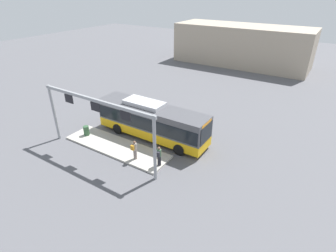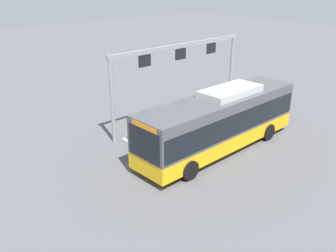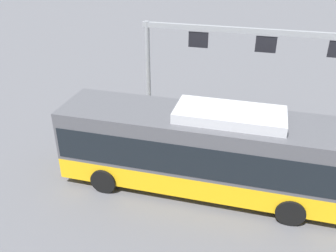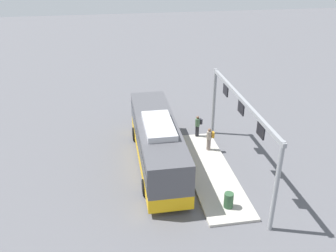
% 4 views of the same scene
% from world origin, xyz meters
% --- Properties ---
extents(ground_plane, '(120.00, 120.00, 0.00)m').
position_xyz_m(ground_plane, '(0.00, 0.00, 0.00)').
color(ground_plane, '#56565B').
extents(platform_curb, '(10.00, 2.80, 0.16)m').
position_xyz_m(platform_curb, '(-1.58, -3.21, 0.08)').
color(platform_curb, '#B2ADA3').
rests_on(platform_curb, ground).
extents(bus_main, '(10.85, 2.73, 3.46)m').
position_xyz_m(bus_main, '(-0.01, -0.00, 1.81)').
color(bus_main, '#EAAD14').
rests_on(bus_main, ground).
extents(person_boarding, '(0.44, 0.58, 1.67)m').
position_xyz_m(person_boarding, '(3.16, -3.52, 1.05)').
color(person_boarding, black).
rests_on(person_boarding, platform_curb).
extents(person_waiting_near, '(0.36, 0.54, 1.67)m').
position_xyz_m(person_waiting_near, '(1.02, -3.84, 1.05)').
color(person_waiting_near, slate).
rests_on(person_waiting_near, platform_curb).
extents(platform_sign_gantry, '(11.31, 0.24, 5.20)m').
position_xyz_m(platform_sign_gantry, '(-1.72, -4.85, 3.85)').
color(platform_sign_gantry, gray).
rests_on(platform_sign_gantry, ground).
extents(station_building, '(22.90, 8.00, 6.62)m').
position_xyz_m(station_building, '(-1.97, 29.72, 3.31)').
color(station_building, tan).
rests_on(station_building, ground).
extents(trash_bin, '(0.52, 0.52, 0.90)m').
position_xyz_m(trash_bin, '(-5.29, -3.22, 0.61)').
color(trash_bin, '#2D5133').
rests_on(trash_bin, platform_curb).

